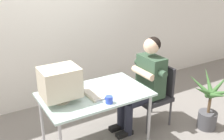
{
  "coord_description": "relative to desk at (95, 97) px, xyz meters",
  "views": [
    {
      "loc": [
        -1.29,
        -2.54,
        2.13
      ],
      "look_at": [
        0.24,
        0.0,
        0.96
      ],
      "focal_mm": 42.43,
      "sensor_mm": 36.0,
      "label": 1
    }
  ],
  "objects": [
    {
      "name": "wall_back",
      "position": [
        0.3,
        1.4,
        0.84
      ],
      "size": [
        8.0,
        0.1,
        3.0
      ],
      "primitive_type": "cube",
      "color": "silver",
      "rests_on": "ground_plane"
    },
    {
      "name": "desk",
      "position": [
        0.0,
        0.0,
        0.0
      ],
      "size": [
        1.28,
        0.79,
        0.71
      ],
      "color": "#B7B7BC",
      "rests_on": "ground_plane"
    },
    {
      "name": "crt_monitor",
      "position": [
        -0.41,
        0.02,
        0.28
      ],
      "size": [
        0.43,
        0.33,
        0.4
      ],
      "color": "beige",
      "rests_on": "desk"
    },
    {
      "name": "keyboard",
      "position": [
        -0.06,
        -0.01,
        0.07
      ],
      "size": [
        0.18,
        0.41,
        0.03
      ],
      "color": "beige",
      "rests_on": "desk"
    },
    {
      "name": "office_chair",
      "position": [
        0.96,
        0.03,
        -0.19
      ],
      "size": [
        0.47,
        0.47,
        0.85
      ],
      "color": "#4C4C51",
      "rests_on": "ground_plane"
    },
    {
      "name": "person_seated",
      "position": [
        0.78,
        0.03,
        0.04
      ],
      "size": [
        0.71,
        0.6,
        1.28
      ],
      "color": "#334C38",
      "rests_on": "ground_plane"
    },
    {
      "name": "potted_plant",
      "position": [
        1.49,
        -0.5,
        -0.29
      ],
      "size": [
        0.69,
        0.68,
        0.84
      ],
      "color": "#4C4C51",
      "rests_on": "ground_plane"
    },
    {
      "name": "desk_mug",
      "position": [
        0.02,
        -0.3,
        0.1
      ],
      "size": [
        0.08,
        0.09,
        0.08
      ],
      "color": "blue",
      "rests_on": "desk"
    }
  ]
}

